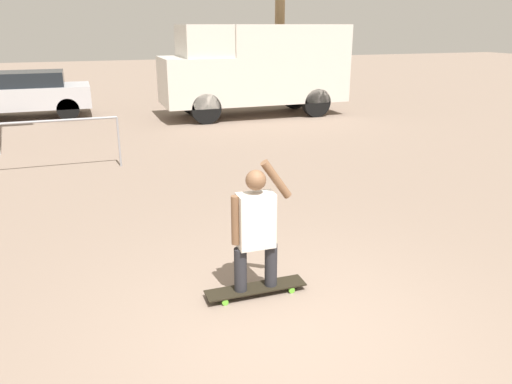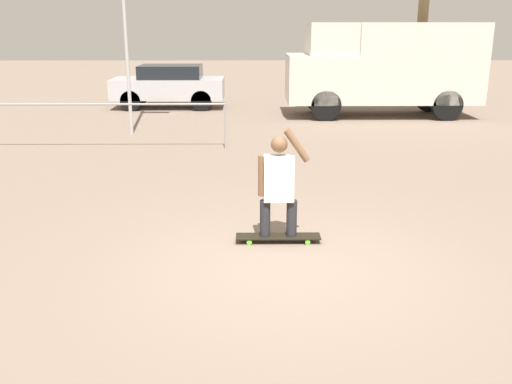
# 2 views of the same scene
# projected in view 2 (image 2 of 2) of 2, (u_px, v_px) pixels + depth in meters

# --- Properties ---
(ground_plane) EXTENTS (80.00, 80.00, 0.00)m
(ground_plane) POSITION_uv_depth(u_px,v_px,m) (287.00, 266.00, 6.93)
(ground_plane) COLOR gray
(skateboard) EXTENTS (1.14, 0.25, 0.09)m
(skateboard) POSITION_uv_depth(u_px,v_px,m) (278.00, 237.00, 7.67)
(skateboard) COLOR black
(skateboard) RESTS_ON ground_plane
(person_skateboarder) EXTENTS (0.68, 0.22, 1.46)m
(person_skateboarder) POSITION_uv_depth(u_px,v_px,m) (279.00, 182.00, 7.45)
(person_skateboarder) COLOR #28282D
(person_skateboarder) RESTS_ON skateboard
(camper_van) EXTENTS (5.91, 2.05, 2.86)m
(camper_van) POSITION_uv_depth(u_px,v_px,m) (386.00, 65.00, 17.71)
(camper_van) COLOR black
(camper_van) RESTS_ON ground_plane
(parked_car_silver) EXTENTS (3.81, 1.75, 1.46)m
(parked_car_silver) POSITION_uv_depth(u_px,v_px,m) (169.00, 85.00, 19.70)
(parked_car_silver) COLOR black
(parked_car_silver) RESTS_ON ground_plane
(plaza_railing_segment) EXTENTS (5.79, 0.05, 1.08)m
(plaza_railing_segment) POSITION_uv_depth(u_px,v_px,m) (100.00, 109.00, 13.09)
(plaza_railing_segment) COLOR #99999E
(plaza_railing_segment) RESTS_ON ground_plane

